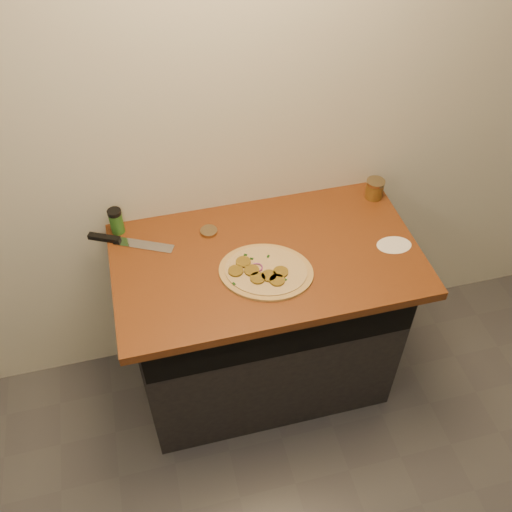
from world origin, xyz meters
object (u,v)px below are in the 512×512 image
object	(u,v)px
salsa_jar	(375,189)
spice_shaker	(116,221)
chefs_knife	(123,241)
pizza	(265,271)

from	to	relation	value
salsa_jar	spice_shaker	distance (m)	1.09
salsa_jar	chefs_knife	bearing A→B (deg)	-178.81
pizza	chefs_knife	bearing A→B (deg)	149.65
chefs_knife	salsa_jar	distance (m)	1.08
chefs_knife	pizza	bearing A→B (deg)	-30.35
salsa_jar	pizza	bearing A→B (deg)	-150.66
pizza	salsa_jar	size ratio (longest dim) A/B	5.34
chefs_knife	spice_shaker	world-z (taller)	spice_shaker
salsa_jar	spice_shaker	size ratio (longest dim) A/B	0.77
pizza	spice_shaker	distance (m)	0.64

